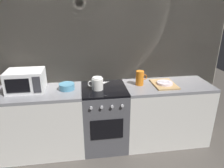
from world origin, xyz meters
name	(u,v)px	position (x,y,z in m)	size (l,w,h in m)	color
ground_plane	(105,144)	(0.00, 0.00, 0.00)	(8.00, 8.00, 0.00)	#47423D
back_wall	(101,60)	(0.00, 0.32, 1.20)	(3.60, 0.05, 2.40)	#A39989
counter_left	(39,122)	(-0.90, 0.00, 0.45)	(1.20, 0.60, 0.90)	silver
stove_unit	(104,117)	(0.00, 0.00, 0.45)	(0.60, 0.63, 0.90)	#4C4C51
counter_right	(165,113)	(0.90, 0.00, 0.45)	(1.20, 0.60, 0.90)	silver
microwave	(26,81)	(-1.00, 0.06, 1.04)	(0.46, 0.35, 0.27)	white
kettle	(98,83)	(-0.09, -0.03, 0.98)	(0.28, 0.15, 0.17)	white
mixing_bowl	(67,87)	(-0.49, 0.02, 0.94)	(0.20, 0.20, 0.08)	teal
pitcher	(140,78)	(0.50, 0.04, 1.00)	(0.16, 0.11, 0.20)	orange
dish_pile	(164,84)	(0.84, -0.02, 0.92)	(0.30, 0.40, 0.06)	tan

